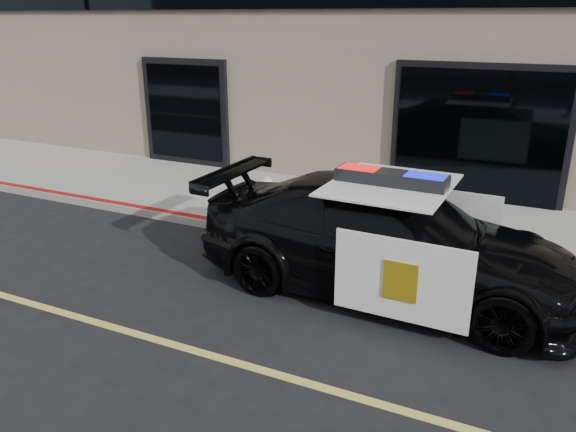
% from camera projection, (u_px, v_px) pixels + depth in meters
% --- Properties ---
extents(ground, '(120.00, 120.00, 0.00)m').
position_uv_depth(ground, '(467.00, 430.00, 5.33)').
color(ground, black).
rests_on(ground, ground).
extents(sidewalk_n, '(60.00, 3.50, 0.15)m').
position_uv_depth(sidewalk_n, '(515.00, 237.00, 9.77)').
color(sidewalk_n, gray).
rests_on(sidewalk_n, ground).
extents(police_car, '(2.62, 5.49, 1.76)m').
position_uv_depth(police_car, '(388.00, 239.00, 7.78)').
color(police_car, black).
rests_on(police_car, ground).
extents(fire_hydrant, '(0.34, 0.48, 0.76)m').
position_uv_depth(fire_hydrant, '(267.00, 197.00, 10.50)').
color(fire_hydrant, white).
rests_on(fire_hydrant, sidewalk_n).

